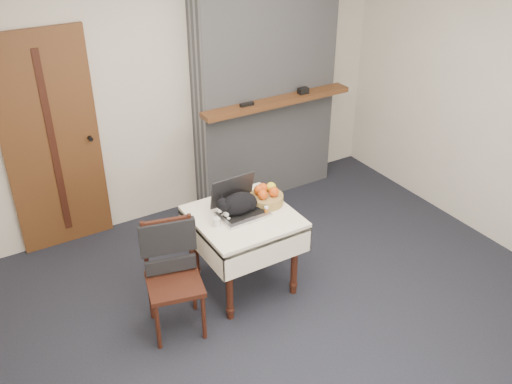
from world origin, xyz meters
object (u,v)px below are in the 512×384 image
side_table (243,227)px  fruit_basket (266,196)px  chair (171,261)px  cat (239,204)px  laptop (239,204)px  door (52,144)px  cream_jar (217,222)px  pill_bottle (266,210)px

side_table → fruit_basket: fruit_basket is taller
fruit_basket → chair: 0.96m
cat → chair: size_ratio=0.50×
side_table → laptop: bearing=98.0°
side_table → chair: bearing=-171.6°
door → laptop: bearing=-52.1°
side_table → cream_jar: 0.29m
side_table → cream_jar: (-0.25, -0.03, 0.15)m
chair → cream_jar: bearing=23.0°
laptop → pill_bottle: laptop is taller
door → side_table: (1.08, -1.44, -0.41)m
pill_bottle → fruit_basket: fruit_basket is taller
laptop → cream_jar: (-0.25, -0.09, -0.04)m
cat → pill_bottle: bearing=-41.3°
side_table → cat: bearing=120.3°
laptop → cat: 0.04m
chair → cat: bearing=24.6°
pill_bottle → door: bearing=129.1°
fruit_basket → door: bearing=134.0°
door → chair: (0.41, -1.54, -0.43)m
pill_bottle → cream_jar: bearing=171.7°
fruit_basket → laptop: bearing=-179.6°
door → fruit_basket: size_ratio=7.19×
cream_jar → chair: bearing=-170.4°
cream_jar → cat: bearing=14.0°
door → laptop: (1.08, -1.38, -0.23)m
door → cream_jar: (0.83, -1.47, -0.27)m
cat → chair: 0.71m
cat → pill_bottle: cat is taller
laptop → cat: size_ratio=0.87×
side_table → cream_jar: bearing=-173.5°
side_table → chair: 0.68m
cream_jar → fruit_basket: (0.50, 0.09, 0.03)m
laptop → side_table: bearing=-83.7°
door → pill_bottle: bearing=-50.9°
door → chair: 1.65m
chair → pill_bottle: bearing=14.2°
cat → cream_jar: bearing=-173.4°
side_table → cat: cat is taller
side_table → chair: chair is taller
door → pill_bottle: door is taller
laptop → cat: laptop is taller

